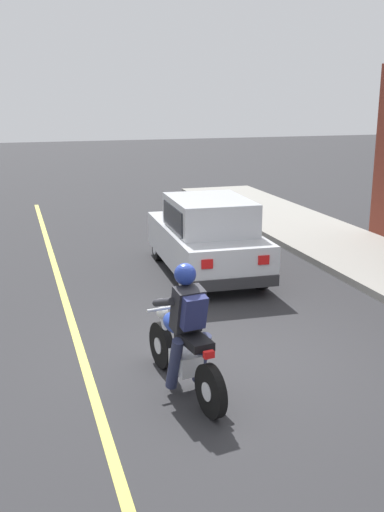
{
  "coord_description": "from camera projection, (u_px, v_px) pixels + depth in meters",
  "views": [
    {
      "loc": [
        -2.57,
        -7.03,
        3.51
      ],
      "look_at": [
        0.18,
        1.98,
        0.95
      ],
      "focal_mm": 42.0,
      "sensor_mm": 36.0,
      "label": 1
    }
  ],
  "objects": [
    {
      "name": "ground_plane",
      "position": [
        222.0,
        361.0,
        8.14
      ],
      "size": [
        80.0,
        80.0,
        0.0
      ],
      "primitive_type": "plane",
      "color": "#2B2B2D"
    },
    {
      "name": "lane_stripe",
      "position": [
        66.0,
        303.0,
        10.4
      ],
      "size": [
        0.12,
        19.8,
        0.01
      ],
      "primitive_type": "cube",
      "color": "#D1C64C",
      "rests_on": "ground"
    },
    {
      "name": "motorcycle_with_rider",
      "position": [
        185.0,
        339.0,
        7.16
      ],
      "size": [
        0.66,
        2.01,
        1.62
      ],
      "color": "black",
      "rests_on": "ground"
    },
    {
      "name": "car_hatchback",
      "position": [
        207.0,
        237.0,
        11.86
      ],
      "size": [
        1.78,
        3.84,
        1.57
      ],
      "color": "black",
      "rests_on": "ground"
    }
  ]
}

